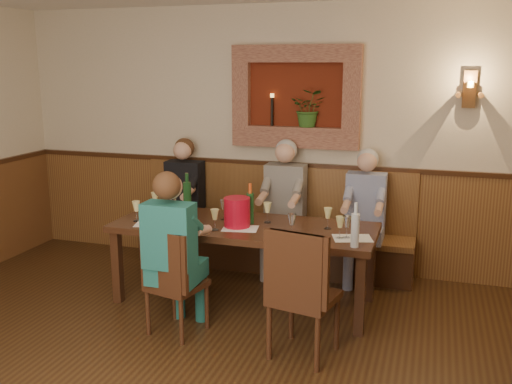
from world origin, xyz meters
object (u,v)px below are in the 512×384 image
person_chair_front (175,268)px  wine_bottle_green_a (250,208)px  person_bench_mid (283,219)px  person_bench_right (364,229)px  dining_table (244,232)px  bench (272,239)px  chair_near_left (176,302)px  wine_bottle_green_b (187,198)px  water_bottle (355,229)px  spittoon_bucket (237,212)px  chair_near_right (303,319)px  person_bench_left (182,212)px

person_chair_front → wine_bottle_green_a: person_chair_front is taller
person_bench_mid → person_bench_right: (0.84, 0.00, -0.03)m
dining_table → bench: 1.01m
bench → chair_near_left: bench is taller
dining_table → wine_bottle_green_b: bearing=166.0°
dining_table → water_bottle: bearing=-18.5°
dining_table → spittoon_bucket: size_ratio=8.95×
chair_near_left → wine_bottle_green_b: bearing=120.7°
person_bench_mid → person_bench_right: bearing=0.1°
chair_near_left → wine_bottle_green_b: size_ratio=2.21×
chair_near_left → spittoon_bucket: spittoon_bucket is taller
dining_table → wine_bottle_green_b: wine_bottle_green_b is taller
chair_near_right → person_bench_mid: bearing=120.9°
spittoon_bucket → water_bottle: (1.09, -0.27, 0.01)m
person_bench_right → chair_near_left: bearing=-129.3°
bench → water_bottle: 1.77m
chair_near_left → person_bench_left: bearing=125.7°
person_chair_front → water_bottle: person_chair_front is taller
person_bench_left → wine_bottle_green_a: person_bench_left is taller
wine_bottle_green_a → wine_bottle_green_b: 0.69m
bench → wine_bottle_green_b: wine_bottle_green_b is taller
dining_table → wine_bottle_green_b: size_ratio=5.80×
chair_near_right → wine_bottle_green_b: 1.81m
chair_near_left → wine_bottle_green_b: 1.18m
dining_table → person_chair_front: bearing=-112.8°
bench → person_bench_right: 1.02m
wine_bottle_green_a → water_bottle: bearing=-21.1°
dining_table → person_chair_front: (-0.33, -0.78, -0.11)m
person_bench_right → person_bench_left: bearing=-180.0°
spittoon_bucket → wine_bottle_green_b: 0.65m
person_bench_right → chair_near_right: bearing=-98.1°
bench → person_chair_front: size_ratio=2.17×
dining_table → person_bench_left: size_ratio=1.73×
dining_table → wine_bottle_green_a: wine_bottle_green_a is taller
dining_table → person_bench_mid: 0.86m
person_bench_left → spittoon_bucket: (0.97, -0.93, 0.31)m
bench → chair_near_right: 1.93m
chair_near_right → wine_bottle_green_a: wine_bottle_green_a is taller
chair_near_left → wine_bottle_green_b: (-0.30, 0.93, 0.66)m
spittoon_bucket → water_bottle: water_bottle is taller
bench → person_bench_right: person_bench_right is taller
person_bench_right → wine_bottle_green_a: size_ratio=3.60×
bench → water_bottle: bearing=-50.8°
chair_near_left → person_bench_left: 1.78m
wine_bottle_green_b → bench: bearing=51.2°
person_chair_front → wine_bottle_green_a: 0.96m
spittoon_bucket → chair_near_right: bearing=-43.6°
person_bench_right → wine_bottle_green_b: 1.80m
person_bench_left → person_bench_mid: person_bench_mid is taller
person_bench_mid → wine_bottle_green_b: bearing=-138.9°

